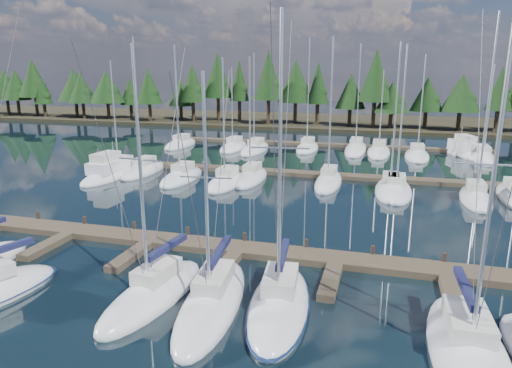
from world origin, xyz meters
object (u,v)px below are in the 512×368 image
(front_sailboat_5, at_px, (468,350))
(motor_yacht_right, at_px, (463,151))
(main_dock, at_px, (237,253))
(front_sailboat_3, at_px, (212,302))
(motor_yacht_left, at_px, (109,173))
(front_sailboat_2, at_px, (154,294))
(front_sailboat_4, at_px, (279,304))

(front_sailboat_5, distance_m, motor_yacht_right, 47.97)
(main_dock, distance_m, front_sailboat_5, 13.92)
(front_sailboat_3, distance_m, motor_yacht_left, 30.02)
(main_dock, height_order, front_sailboat_3, front_sailboat_3)
(front_sailboat_2, xyz_separation_m, motor_yacht_right, (20.57, 46.79, 0.20))
(front_sailboat_4, bearing_deg, front_sailboat_5, -10.33)
(front_sailboat_3, relative_size, front_sailboat_5, 0.83)
(front_sailboat_2, relative_size, front_sailboat_5, 0.91)
(main_dock, relative_size, motor_yacht_right, 4.71)
(front_sailboat_3, xyz_separation_m, front_sailboat_5, (11.18, -0.80, 0.01))
(front_sailboat_3, height_order, front_sailboat_4, front_sailboat_4)
(front_sailboat_2, height_order, motor_yacht_left, front_sailboat_2)
(front_sailboat_2, xyz_separation_m, front_sailboat_3, (3.10, 0.04, -0.01))
(front_sailboat_4, height_order, front_sailboat_5, front_sailboat_5)
(front_sailboat_2, bearing_deg, motor_yacht_left, 127.61)
(main_dock, height_order, motor_yacht_right, motor_yacht_right)
(main_dock, xyz_separation_m, front_sailboat_3, (0.83, -6.24, 0.07))
(motor_yacht_left, xyz_separation_m, motor_yacht_right, (37.69, 24.57, -0.01))
(front_sailboat_3, bearing_deg, front_sailboat_2, -179.32)
(motor_yacht_left, height_order, motor_yacht_right, motor_yacht_left)
(front_sailboat_2, xyz_separation_m, front_sailboat_4, (6.24, 0.70, -0.01))
(motor_yacht_left, bearing_deg, main_dock, -39.43)
(main_dock, relative_size, front_sailboat_4, 3.08)
(front_sailboat_5, distance_m, motor_yacht_left, 38.91)
(front_sailboat_2, height_order, front_sailboat_4, front_sailboat_4)
(front_sailboat_3, relative_size, motor_yacht_right, 1.27)
(front_sailboat_5, xyz_separation_m, motor_yacht_right, (6.29, 47.55, 0.20))
(front_sailboat_2, bearing_deg, front_sailboat_5, -3.05)
(main_dock, height_order, motor_yacht_left, motor_yacht_left)
(front_sailboat_4, bearing_deg, motor_yacht_left, 137.35)
(front_sailboat_4, distance_m, motor_yacht_left, 31.76)
(front_sailboat_3, distance_m, front_sailboat_5, 11.20)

